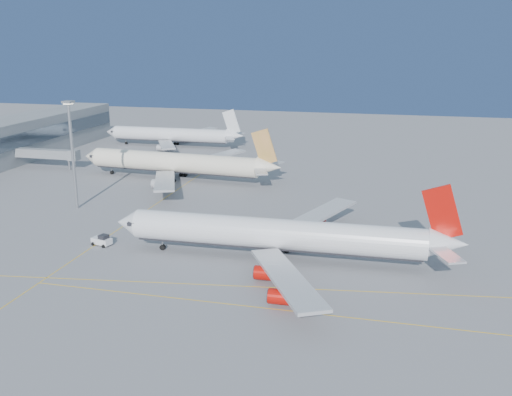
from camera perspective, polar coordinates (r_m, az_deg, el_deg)
name	(u,v)px	position (r m, az deg, el deg)	size (l,w,h in m)	color
ground	(267,274)	(110.18, 1.07, -7.62)	(500.00, 500.00, 0.00)	slate
terminal	(18,139)	(232.10, -22.72, 5.51)	(18.40, 110.00, 15.00)	gray
jet_bridge	(50,154)	(209.58, -19.90, 4.16)	(23.60, 3.60, 6.90)	gray
taxiway_lines	(205,256)	(119.59, -5.17, -5.76)	(118.86, 140.00, 0.02)	yellow
airliner_virgin	(282,235)	(115.24, 2.66, -3.72)	(71.77, 64.60, 17.74)	white
airliner_etihad	(178,163)	(183.19, -7.78, 3.50)	(68.57, 63.20, 17.89)	silver
airliner_third	(173,135)	(241.31, -8.28, 6.28)	(60.73, 56.20, 16.34)	white
pushback_tug	(102,240)	(129.02, -15.14, -4.10)	(4.77, 3.57, 2.45)	white
light_mast	(72,146)	(155.44, -17.93, 4.97)	(2.45, 2.45, 28.38)	gray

